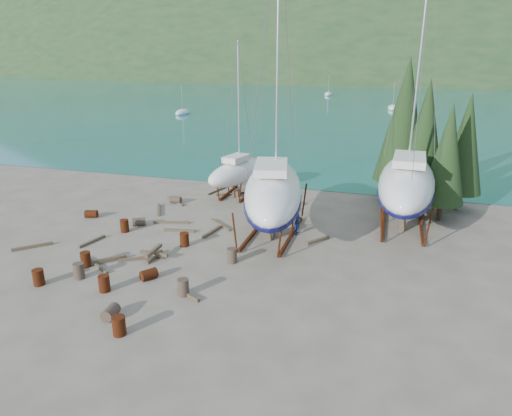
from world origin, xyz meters
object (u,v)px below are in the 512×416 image
(small_sailboat_shore, at_px, (238,171))
(worker, at_px, (297,221))
(large_sailboat_far, at_px, (407,182))
(large_sailboat_near, at_px, (273,190))

(small_sailboat_shore, height_order, worker, small_sailboat_shore)
(large_sailboat_far, height_order, small_sailboat_shore, large_sailboat_far)
(large_sailboat_near, height_order, worker, large_sailboat_near)
(large_sailboat_near, relative_size, small_sailboat_shore, 1.56)
(large_sailboat_far, bearing_deg, worker, -150.00)
(large_sailboat_far, bearing_deg, large_sailboat_near, -150.85)
(small_sailboat_shore, bearing_deg, worker, -32.84)
(large_sailboat_near, height_order, small_sailboat_shore, large_sailboat_near)
(large_sailboat_far, distance_m, worker, 8.07)
(large_sailboat_near, xyz_separation_m, worker, (1.55, 0.65, -2.23))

